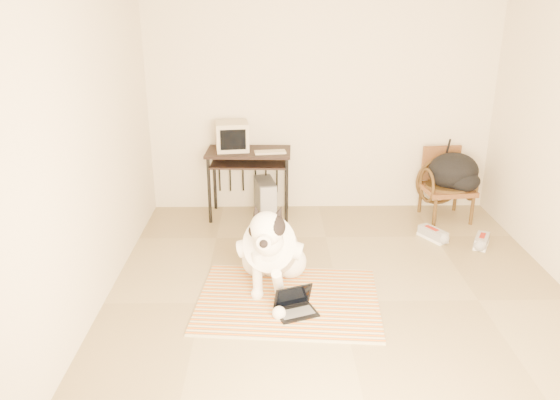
{
  "coord_description": "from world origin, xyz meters",
  "views": [
    {
      "loc": [
        -0.58,
        -4.01,
        2.41
      ],
      "look_at": [
        -0.51,
        0.28,
        0.81
      ],
      "focal_mm": 35.0,
      "sensor_mm": 36.0,
      "label": 1
    }
  ],
  "objects_px": {
    "computer_desk": "(249,160)",
    "crt_monitor": "(232,136)",
    "dog": "(272,250)",
    "laptop": "(295,306)",
    "pc_tower": "(265,198)",
    "rattan_chair": "(446,184)",
    "backpack": "(455,173)"
  },
  "relations": [
    {
      "from": "backpack",
      "to": "computer_desk",
      "type": "bearing_deg",
      "value": 176.97
    },
    {
      "from": "dog",
      "to": "rattan_chair",
      "type": "relative_size",
      "value": 1.55
    },
    {
      "from": "rattan_chair",
      "to": "backpack",
      "type": "height_order",
      "value": "rattan_chair"
    },
    {
      "from": "computer_desk",
      "to": "backpack",
      "type": "relative_size",
      "value": 1.72
    },
    {
      "from": "computer_desk",
      "to": "pc_tower",
      "type": "xyz_separation_m",
      "value": [
        0.19,
        0.01,
        -0.46
      ]
    },
    {
      "from": "computer_desk",
      "to": "pc_tower",
      "type": "distance_m",
      "value": 0.5
    },
    {
      "from": "laptop",
      "to": "computer_desk",
      "type": "height_order",
      "value": "computer_desk"
    },
    {
      "from": "dog",
      "to": "laptop",
      "type": "distance_m",
      "value": 0.57
    },
    {
      "from": "pc_tower",
      "to": "rattan_chair",
      "type": "bearing_deg",
      "value": -1.89
    },
    {
      "from": "computer_desk",
      "to": "rattan_chair",
      "type": "height_order",
      "value": "rattan_chair"
    },
    {
      "from": "dog",
      "to": "backpack",
      "type": "bearing_deg",
      "value": 36.52
    },
    {
      "from": "laptop",
      "to": "crt_monitor",
      "type": "bearing_deg",
      "value": 106.05
    },
    {
      "from": "crt_monitor",
      "to": "backpack",
      "type": "height_order",
      "value": "crt_monitor"
    },
    {
      "from": "computer_desk",
      "to": "pc_tower",
      "type": "bearing_deg",
      "value": 4.25
    },
    {
      "from": "rattan_chair",
      "to": "laptop",
      "type": "bearing_deg",
      "value": -131.32
    },
    {
      "from": "dog",
      "to": "pc_tower",
      "type": "height_order",
      "value": "dog"
    },
    {
      "from": "computer_desk",
      "to": "crt_monitor",
      "type": "distance_m",
      "value": 0.33
    },
    {
      "from": "pc_tower",
      "to": "rattan_chair",
      "type": "height_order",
      "value": "rattan_chair"
    },
    {
      "from": "laptop",
      "to": "rattan_chair",
      "type": "xyz_separation_m",
      "value": [
        1.82,
        2.07,
        0.33
      ]
    },
    {
      "from": "laptop",
      "to": "computer_desk",
      "type": "relative_size",
      "value": 0.39
    },
    {
      "from": "computer_desk",
      "to": "backpack",
      "type": "bearing_deg",
      "value": -3.03
    },
    {
      "from": "pc_tower",
      "to": "rattan_chair",
      "type": "xyz_separation_m",
      "value": [
        2.08,
        -0.07,
        0.19
      ]
    },
    {
      "from": "crt_monitor",
      "to": "laptop",
      "type": "bearing_deg",
      "value": -73.95
    },
    {
      "from": "laptop",
      "to": "backpack",
      "type": "distance_m",
      "value": 2.8
    },
    {
      "from": "pc_tower",
      "to": "laptop",
      "type": "bearing_deg",
      "value": -83.17
    },
    {
      "from": "dog",
      "to": "rattan_chair",
      "type": "xyz_separation_m",
      "value": [
        2.01,
        1.61,
        0.05
      ]
    },
    {
      "from": "dog",
      "to": "rattan_chair",
      "type": "height_order",
      "value": "dog"
    },
    {
      "from": "computer_desk",
      "to": "dog",
      "type": "bearing_deg",
      "value": -81.24
    },
    {
      "from": "laptop",
      "to": "crt_monitor",
      "type": "xyz_separation_m",
      "value": [
        -0.63,
        2.17,
        0.88
      ]
    },
    {
      "from": "pc_tower",
      "to": "backpack",
      "type": "xyz_separation_m",
      "value": [
        2.15,
        -0.14,
        0.34
      ]
    },
    {
      "from": "dog",
      "to": "pc_tower",
      "type": "distance_m",
      "value": 1.68
    },
    {
      "from": "laptop",
      "to": "crt_monitor",
      "type": "relative_size",
      "value": 0.95
    }
  ]
}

